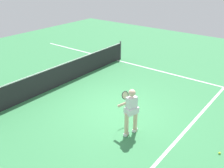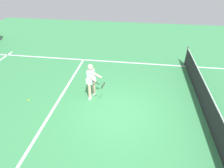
% 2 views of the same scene
% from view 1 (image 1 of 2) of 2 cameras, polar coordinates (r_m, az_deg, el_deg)
% --- Properties ---
extents(ground_plane, '(26.00, 26.00, 0.00)m').
position_cam_1_polar(ground_plane, '(9.80, 0.99, -5.54)').
color(ground_plane, '#38844C').
extents(service_line_marking, '(8.85, 0.10, 0.01)m').
position_cam_1_polar(service_line_marking, '(8.74, 15.04, -10.58)').
color(service_line_marking, white).
rests_on(service_line_marking, ground).
extents(sideline_right_marking, '(0.10, 18.00, 0.01)m').
position_cam_1_polar(sideline_right_marking, '(13.26, 12.53, 2.22)').
color(sideline_right_marking, white).
rests_on(sideline_right_marking, ground).
extents(court_net, '(9.53, 0.08, 1.04)m').
position_cam_1_polar(court_net, '(11.62, -12.00, 1.61)').
color(court_net, '#4C4C51').
rests_on(court_net, ground).
extents(tennis_player, '(0.95, 0.89, 1.55)m').
position_cam_1_polar(tennis_player, '(8.11, 4.16, -5.60)').
color(tennis_player, beige).
rests_on(tennis_player, ground).
extents(tennis_ball_mid, '(0.07, 0.07, 0.07)m').
position_cam_1_polar(tennis_ball_mid, '(8.28, 22.40, -13.75)').
color(tennis_ball_mid, '#D1E533').
rests_on(tennis_ball_mid, ground).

